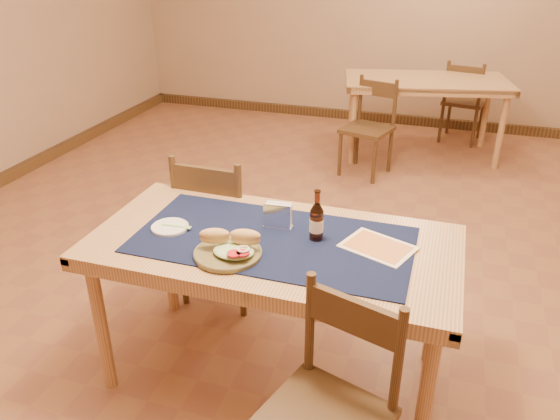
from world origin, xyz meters
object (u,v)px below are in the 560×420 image
(main_table, at_px, (273,256))
(back_table, at_px, (426,88))
(sandwich_plate, at_px, (230,249))
(napkin_holder, at_px, (278,216))
(chair_main_far, at_px, (221,225))
(beer_bottle, at_px, (317,221))
(chair_main_near, at_px, (329,411))

(main_table, distance_m, back_table, 3.33)
(sandwich_plate, bearing_deg, napkin_holder, 69.07)
(chair_main_far, height_order, beer_bottle, beer_bottle)
(chair_main_near, distance_m, beer_bottle, 0.79)
(main_table, relative_size, back_table, 0.99)
(chair_main_far, bearing_deg, napkin_holder, -40.77)
(main_table, bearing_deg, chair_main_near, -55.94)
(chair_main_far, distance_m, chair_main_near, 1.42)
(main_table, distance_m, napkin_holder, 0.18)
(sandwich_plate, height_order, napkin_holder, napkin_holder)
(main_table, bearing_deg, napkin_holder, 97.40)
(chair_main_near, xyz_separation_m, beer_bottle, (-0.22, 0.65, 0.38))
(main_table, height_order, chair_main_far, chair_main_far)
(back_table, xyz_separation_m, beer_bottle, (-0.23, -3.25, 0.17))
(main_table, distance_m, beer_bottle, 0.26)
(beer_bottle, bearing_deg, sandwich_plate, -141.56)
(main_table, bearing_deg, sandwich_plate, -125.33)
(main_table, distance_m, chair_main_near, 0.74)
(sandwich_plate, bearing_deg, main_table, 54.67)
(chair_main_near, height_order, beer_bottle, beer_bottle)
(chair_main_near, relative_size, napkin_holder, 6.46)
(back_table, height_order, beer_bottle, beer_bottle)
(sandwich_plate, bearing_deg, chair_main_near, -37.88)
(chair_main_near, height_order, sandwich_plate, chair_main_near)
(chair_main_near, relative_size, sandwich_plate, 3.10)
(back_table, bearing_deg, napkin_holder, -97.59)
(back_table, distance_m, chair_main_far, 2.93)
(beer_bottle, bearing_deg, napkin_holder, 164.52)
(main_table, relative_size, sandwich_plate, 5.62)
(back_table, relative_size, sandwich_plate, 5.68)
(beer_bottle, height_order, napkin_holder, beer_bottle)
(sandwich_plate, distance_m, napkin_holder, 0.32)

